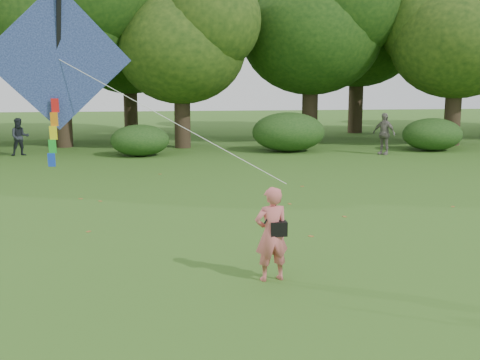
{
  "coord_description": "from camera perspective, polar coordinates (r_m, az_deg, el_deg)",
  "views": [
    {
      "loc": [
        -2.69,
        -10.33,
        3.71
      ],
      "look_at": [
        -1.23,
        2.0,
        1.5
      ],
      "focal_mm": 45.0,
      "sensor_mm": 36.0,
      "label": 1
    }
  ],
  "objects": [
    {
      "name": "bystander_left",
      "position": [
        29.08,
        -20.16,
        3.85
      ],
      "size": [
        0.99,
        0.87,
        1.72
      ],
      "primitive_type": "imported",
      "rotation": [
        0.0,
        0.0,
        0.3
      ],
      "color": "#22272D",
      "rests_on": "ground"
    },
    {
      "name": "crossbody_bag",
      "position": [
        10.82,
        3.65,
        -4.57
      ],
      "size": [
        0.43,
        0.2,
        0.7
      ],
      "color": "black",
      "rests_on": "ground"
    },
    {
      "name": "fallen_leaves",
      "position": [
        17.48,
        -0.17,
        -2.15
      ],
      "size": [
        10.71,
        9.29,
        0.01
      ],
      "color": "#945A28",
      "rests_on": "ground"
    },
    {
      "name": "ground",
      "position": [
        11.3,
        7.48,
        -9.16
      ],
      "size": [
        100.0,
        100.0,
        0.0
      ],
      "primitive_type": "plane",
      "color": "#265114",
      "rests_on": "ground"
    },
    {
      "name": "man_kite_flyer",
      "position": [
        10.86,
        3.0,
        -5.13
      ],
      "size": [
        0.7,
        0.53,
        1.73
      ],
      "primitive_type": "imported",
      "rotation": [
        0.0,
        0.0,
        3.33
      ],
      "color": "#D26363",
      "rests_on": "ground"
    },
    {
      "name": "tree_line",
      "position": [
        33.55,
        0.73,
        13.33
      ],
      "size": [
        54.7,
        15.3,
        9.48
      ],
      "color": "#3A2D1E",
      "rests_on": "ground"
    },
    {
      "name": "flying_kite",
      "position": [
        11.91,
        -16.85,
        10.75
      ],
      "size": [
        5.41,
        1.83,
        3.54
      ],
      "color": "#265DA7",
      "rests_on": "ground"
    },
    {
      "name": "bystander_right",
      "position": [
        28.51,
        13.48,
        4.29
      ],
      "size": [
        1.09,
        1.16,
        1.92
      ],
      "primitive_type": "imported",
      "rotation": [
        0.0,
        0.0,
        -0.87
      ],
      "color": "slate",
      "rests_on": "ground"
    },
    {
      "name": "shrub_band",
      "position": [
        28.15,
        -2.73,
        4.27
      ],
      "size": [
        39.15,
        3.22,
        1.88
      ],
      "color": "#264919",
      "rests_on": "ground"
    }
  ]
}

